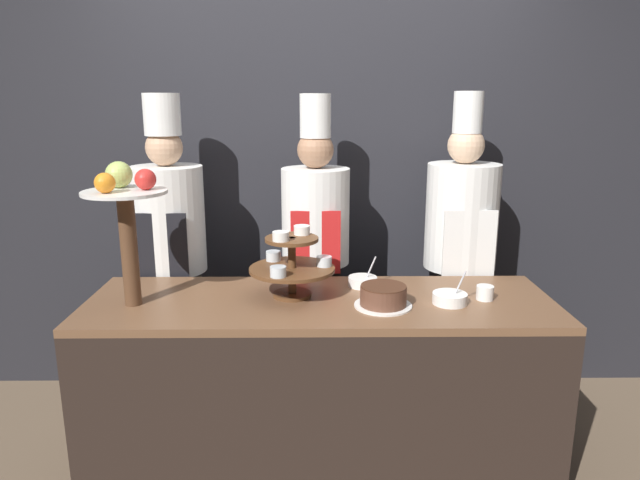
{
  "coord_description": "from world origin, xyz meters",
  "views": [
    {
      "loc": [
        -0.03,
        -2.08,
        1.73
      ],
      "look_at": [
        0.0,
        0.44,
        1.11
      ],
      "focal_mm": 32.0,
      "sensor_mm": 36.0,
      "label": 1
    }
  ],
  "objects_px": {
    "cup_white": "(485,293)",
    "tiered_stand": "(292,263)",
    "serving_bowl_far": "(363,281)",
    "chef_center_left": "(316,247)",
    "cake_round": "(383,296)",
    "fruit_pedestal": "(126,208)",
    "chef_center_right": "(460,246)",
    "serving_bowl_near": "(450,298)",
    "chef_left": "(170,246)"
  },
  "relations": [
    {
      "from": "chef_center_left",
      "to": "cup_white",
      "type": "bearing_deg",
      "value": -36.5
    },
    {
      "from": "chef_left",
      "to": "cake_round",
      "type": "bearing_deg",
      "value": -30.96
    },
    {
      "from": "serving_bowl_far",
      "to": "chef_center_right",
      "type": "xyz_separation_m",
      "value": [
        0.56,
        0.36,
        0.08
      ]
    },
    {
      "from": "cake_round",
      "to": "cup_white",
      "type": "xyz_separation_m",
      "value": [
        0.47,
        0.08,
        -0.01
      ]
    },
    {
      "from": "tiered_stand",
      "to": "cake_round",
      "type": "distance_m",
      "value": 0.44
    },
    {
      "from": "cup_white",
      "to": "tiered_stand",
      "type": "bearing_deg",
      "value": 176.43
    },
    {
      "from": "tiered_stand",
      "to": "chef_center_right",
      "type": "xyz_separation_m",
      "value": [
        0.89,
        0.51,
        -0.06
      ]
    },
    {
      "from": "serving_bowl_far",
      "to": "chef_center_left",
      "type": "height_order",
      "value": "chef_center_left"
    },
    {
      "from": "fruit_pedestal",
      "to": "cup_white",
      "type": "relative_size",
      "value": 8.04
    },
    {
      "from": "cup_white",
      "to": "serving_bowl_near",
      "type": "relative_size",
      "value": 0.51
    },
    {
      "from": "cake_round",
      "to": "cup_white",
      "type": "bearing_deg",
      "value": 10.06
    },
    {
      "from": "fruit_pedestal",
      "to": "cake_round",
      "type": "distance_m",
      "value": 1.16
    },
    {
      "from": "serving_bowl_far",
      "to": "chef_left",
      "type": "xyz_separation_m",
      "value": [
        -1.01,
        0.36,
        0.09
      ]
    },
    {
      "from": "serving_bowl_near",
      "to": "chef_center_left",
      "type": "bearing_deg",
      "value": 133.92
    },
    {
      "from": "serving_bowl_far",
      "to": "chef_center_left",
      "type": "distance_m",
      "value": 0.43
    },
    {
      "from": "serving_bowl_far",
      "to": "tiered_stand",
      "type": "bearing_deg",
      "value": -156.75
    },
    {
      "from": "fruit_pedestal",
      "to": "tiered_stand",
      "type": "bearing_deg",
      "value": 7.19
    },
    {
      "from": "chef_center_left",
      "to": "serving_bowl_near",
      "type": "bearing_deg",
      "value": -46.08
    },
    {
      "from": "serving_bowl_near",
      "to": "serving_bowl_far",
      "type": "bearing_deg",
      "value": 145.68
    },
    {
      "from": "cake_round",
      "to": "chef_center_right",
      "type": "height_order",
      "value": "chef_center_right"
    },
    {
      "from": "fruit_pedestal",
      "to": "cup_white",
      "type": "distance_m",
      "value": 1.61
    },
    {
      "from": "cake_round",
      "to": "serving_bowl_far",
      "type": "xyz_separation_m",
      "value": [
        -0.07,
        0.28,
        -0.02
      ]
    },
    {
      "from": "fruit_pedestal",
      "to": "chef_center_right",
      "type": "relative_size",
      "value": 0.35
    },
    {
      "from": "tiered_stand",
      "to": "chef_center_left",
      "type": "xyz_separation_m",
      "value": [
        0.11,
        0.51,
        -0.06
      ]
    },
    {
      "from": "serving_bowl_near",
      "to": "tiered_stand",
      "type": "bearing_deg",
      "value": 171.47
    },
    {
      "from": "fruit_pedestal",
      "to": "chef_center_left",
      "type": "distance_m",
      "value": 1.05
    },
    {
      "from": "fruit_pedestal",
      "to": "serving_bowl_far",
      "type": "relative_size",
      "value": 4.19
    },
    {
      "from": "cup_white",
      "to": "chef_center_left",
      "type": "bearing_deg",
      "value": 143.5
    },
    {
      "from": "fruit_pedestal",
      "to": "chef_center_left",
      "type": "bearing_deg",
      "value": 36.43
    },
    {
      "from": "tiered_stand",
      "to": "fruit_pedestal",
      "type": "bearing_deg",
      "value": -172.81
    },
    {
      "from": "chef_center_left",
      "to": "chef_center_right",
      "type": "xyz_separation_m",
      "value": [
        0.78,
        -0.0,
        -0.0
      ]
    },
    {
      "from": "fruit_pedestal",
      "to": "chef_center_left",
      "type": "height_order",
      "value": "chef_center_left"
    },
    {
      "from": "cup_white",
      "to": "chef_center_left",
      "type": "relative_size",
      "value": 0.04
    },
    {
      "from": "tiered_stand",
      "to": "serving_bowl_far",
      "type": "distance_m",
      "value": 0.39
    },
    {
      "from": "fruit_pedestal",
      "to": "serving_bowl_near",
      "type": "distance_m",
      "value": 1.45
    },
    {
      "from": "cup_white",
      "to": "chef_left",
      "type": "distance_m",
      "value": 1.64
    },
    {
      "from": "serving_bowl_near",
      "to": "fruit_pedestal",
      "type": "bearing_deg",
      "value": 179.32
    },
    {
      "from": "cake_round",
      "to": "tiered_stand",
      "type": "bearing_deg",
      "value": 161.08
    },
    {
      "from": "chef_left",
      "to": "chef_center_right",
      "type": "relative_size",
      "value": 0.99
    },
    {
      "from": "chef_center_left",
      "to": "fruit_pedestal",
      "type": "bearing_deg",
      "value": -143.57
    },
    {
      "from": "chef_left",
      "to": "chef_center_right",
      "type": "distance_m",
      "value": 1.56
    },
    {
      "from": "fruit_pedestal",
      "to": "chef_center_right",
      "type": "height_order",
      "value": "chef_center_right"
    },
    {
      "from": "tiered_stand",
      "to": "chef_left",
      "type": "relative_size",
      "value": 0.22
    },
    {
      "from": "tiered_stand",
      "to": "serving_bowl_near",
      "type": "xyz_separation_m",
      "value": [
        0.7,
        -0.1,
        -0.14
      ]
    },
    {
      "from": "cake_round",
      "to": "chef_center_right",
      "type": "distance_m",
      "value": 0.81
    },
    {
      "from": "serving_bowl_far",
      "to": "serving_bowl_near",
      "type": "bearing_deg",
      "value": -34.32
    },
    {
      "from": "cup_white",
      "to": "serving_bowl_near",
      "type": "distance_m",
      "value": 0.18
    },
    {
      "from": "cake_round",
      "to": "chef_center_right",
      "type": "relative_size",
      "value": 0.14
    },
    {
      "from": "fruit_pedestal",
      "to": "chef_center_right",
      "type": "distance_m",
      "value": 1.72
    },
    {
      "from": "chef_center_left",
      "to": "chef_center_right",
      "type": "distance_m",
      "value": 0.78
    }
  ]
}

